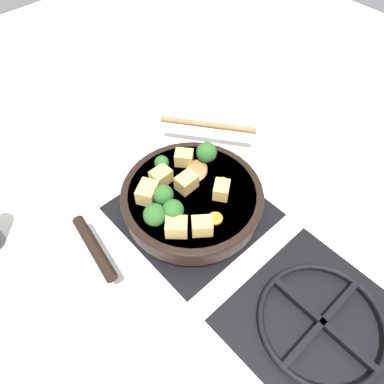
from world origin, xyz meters
TOP-DOWN VIEW (x-y plane):
  - ground_plane at (0.00, 0.00)m, footprint 2.40×2.40m
  - front_burner_grate at (0.00, 0.00)m, footprint 0.31×0.31m
  - rear_burner_grate at (0.00, 0.36)m, footprint 0.31×0.31m
  - skillet_pan at (0.00, -0.00)m, footprint 0.41×0.32m
  - wooden_spoon at (-0.12, -0.09)m, footprint 0.25×0.23m
  - tofu_cube_center_large at (-0.05, -0.08)m, footprint 0.05×0.05m
  - tofu_cube_near_handle at (0.05, 0.09)m, footprint 0.05×0.05m
  - tofu_cube_east_chunk at (0.08, -0.05)m, footprint 0.06×0.06m
  - tofu_cube_west_chunk at (0.09, 0.05)m, footprint 0.06×0.06m
  - tofu_cube_back_piece at (-0.04, 0.05)m, footprint 0.05×0.05m
  - tofu_cube_front_piece at (0.03, -0.07)m, footprint 0.04×0.03m
  - tofu_cube_mid_small at (0.00, -0.02)m, footprint 0.04×0.04m
  - broccoli_floret_near_spoon at (0.01, -0.09)m, footprint 0.03×0.03m
  - broccoli_floret_center_top at (0.06, -0.02)m, footprint 0.04×0.04m
  - broccoli_floret_east_rim at (-0.09, -0.04)m, footprint 0.05×0.05m
  - broccoli_floret_west_rim at (0.07, 0.02)m, footprint 0.04×0.04m
  - broccoli_floret_north_edge at (0.11, 0.01)m, footprint 0.05×0.05m
  - carrot_slice_orange_thin at (-0.07, 0.03)m, footprint 0.02×0.02m
  - carrot_slice_near_center at (0.01, 0.09)m, footprint 0.03×0.03m
  - salt_shaker at (-0.27, -0.25)m, footprint 0.04×0.04m

SIDE VIEW (x-z plane):
  - ground_plane at x=0.00m, z-range 0.00..0.00m
  - front_burner_grate at x=0.00m, z-range 0.00..0.03m
  - rear_burner_grate at x=0.00m, z-range 0.00..0.03m
  - salt_shaker at x=-0.27m, z-range 0.00..0.09m
  - skillet_pan at x=0.00m, z-range 0.03..0.08m
  - carrot_slice_orange_thin at x=-0.07m, z-range 0.08..0.08m
  - carrot_slice_near_center at x=0.01m, z-range 0.08..0.08m
  - wooden_spoon at x=-0.12m, z-range 0.08..0.09m
  - tofu_cube_back_piece at x=-0.04m, z-range 0.08..0.11m
  - tofu_cube_center_large at x=-0.05m, z-range 0.08..0.11m
  - tofu_cube_near_handle at x=0.05m, z-range 0.08..0.11m
  - tofu_cube_front_piece at x=0.03m, z-range 0.08..0.11m
  - tofu_cube_mid_small at x=0.00m, z-range 0.08..0.11m
  - tofu_cube_west_chunk at x=0.09m, z-range 0.08..0.11m
  - tofu_cube_east_chunk at x=0.08m, z-range 0.08..0.11m
  - broccoli_floret_near_spoon at x=0.01m, z-range 0.08..0.12m
  - broccoli_floret_center_top at x=0.06m, z-range 0.08..0.13m
  - broccoli_floret_west_rim at x=0.07m, z-range 0.08..0.13m
  - broccoli_floret_north_edge at x=0.11m, z-range 0.08..0.13m
  - broccoli_floret_east_rim at x=-0.09m, z-range 0.08..0.13m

